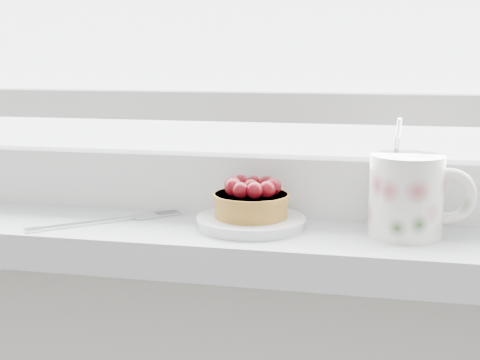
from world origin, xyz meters
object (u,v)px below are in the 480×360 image
(floral_mug, at_px, (409,194))
(saucer, at_px, (251,222))
(raspberry_tart, at_px, (251,200))
(fork, at_px, (106,221))

(floral_mug, bearing_deg, saucer, 179.65)
(raspberry_tart, xyz_separation_m, fork, (-0.17, -0.02, -0.03))
(floral_mug, distance_m, fork, 0.34)
(saucer, distance_m, floral_mug, 0.18)
(saucer, height_order, floral_mug, floral_mug)
(floral_mug, bearing_deg, fork, -177.57)
(saucer, relative_size, fork, 0.83)
(saucer, xyz_separation_m, raspberry_tart, (-0.00, 0.00, 0.03))
(saucer, height_order, fork, saucer)
(fork, bearing_deg, saucer, 5.24)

